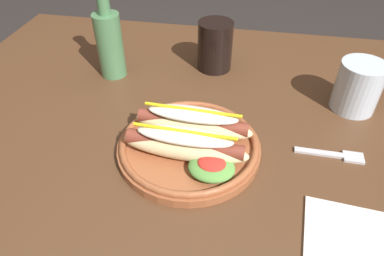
# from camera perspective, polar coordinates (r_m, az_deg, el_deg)

# --- Properties ---
(dining_table) EXTENTS (1.26, 0.92, 0.74)m
(dining_table) POSITION_cam_1_polar(r_m,az_deg,el_deg) (0.76, 3.43, -5.24)
(dining_table) COLOR #51331E
(dining_table) RESTS_ON ground_plane
(hot_dog_plate) EXTENTS (0.26, 0.26, 0.08)m
(hot_dog_plate) POSITION_cam_1_polar(r_m,az_deg,el_deg) (0.62, -0.36, -2.18)
(hot_dog_plate) COLOR #9E5633
(hot_dog_plate) RESTS_ON dining_table
(fork) EXTENTS (0.12, 0.03, 0.00)m
(fork) POSITION_cam_1_polar(r_m,az_deg,el_deg) (0.68, 22.20, -4.07)
(fork) COLOR silver
(fork) RESTS_ON dining_table
(soda_cup) EXTENTS (0.08, 0.08, 0.12)m
(soda_cup) POSITION_cam_1_polar(r_m,az_deg,el_deg) (0.86, 3.76, 13.17)
(soda_cup) COLOR black
(soda_cup) RESTS_ON dining_table
(water_cup) EXTENTS (0.09, 0.09, 0.10)m
(water_cup) POSITION_cam_1_polar(r_m,az_deg,el_deg) (0.79, 25.35, 6.08)
(water_cup) COLOR silver
(water_cup) RESTS_ON dining_table
(glass_bottle) EXTENTS (0.06, 0.06, 0.23)m
(glass_bottle) POSITION_cam_1_polar(r_m,az_deg,el_deg) (0.84, -13.29, 13.63)
(glass_bottle) COLOR #4C7F51
(glass_bottle) RESTS_ON dining_table
(napkin) EXTENTS (0.14, 0.13, 0.00)m
(napkin) POSITION_cam_1_polar(r_m,az_deg,el_deg) (0.57, 24.44, -16.04)
(napkin) COLOR white
(napkin) RESTS_ON dining_table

